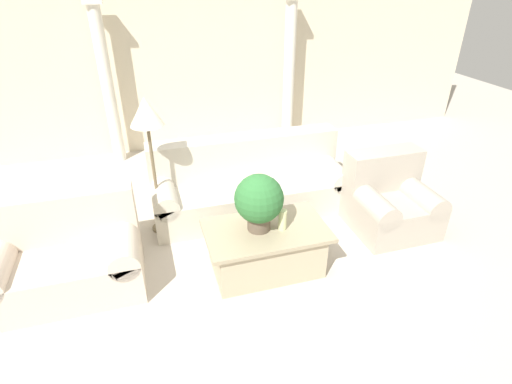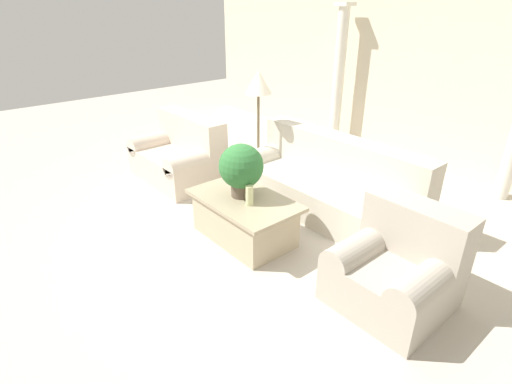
# 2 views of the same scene
# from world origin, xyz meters

# --- Properties ---
(ground_plane) EXTENTS (16.00, 16.00, 0.00)m
(ground_plane) POSITION_xyz_m (0.00, 0.00, 0.00)
(ground_plane) COLOR #BCB2A3
(wall_back) EXTENTS (10.00, 0.06, 3.20)m
(wall_back) POSITION_xyz_m (0.00, 3.12, 1.60)
(wall_back) COLOR beige
(wall_back) RESTS_ON ground_plane
(sofa_long) EXTENTS (2.38, 0.85, 0.90)m
(sofa_long) POSITION_xyz_m (0.16, 0.80, 0.35)
(sofa_long) COLOR beige
(sofa_long) RESTS_ON ground_plane
(loveseat) EXTENTS (1.35, 0.85, 0.90)m
(loveseat) POSITION_xyz_m (-1.88, -0.06, 0.35)
(loveseat) COLOR beige
(loveseat) RESTS_ON ground_plane
(coffee_table) EXTENTS (1.19, 0.72, 0.48)m
(coffee_table) POSITION_xyz_m (-0.01, -0.38, 0.25)
(coffee_table) COLOR tan
(coffee_table) RESTS_ON ground_plane
(potted_plant) EXTENTS (0.47, 0.47, 0.57)m
(potted_plant) POSITION_xyz_m (-0.07, -0.36, 0.80)
(potted_plant) COLOR brown
(potted_plant) RESTS_ON coffee_table
(pillar_candle) EXTENTS (0.08, 0.08, 0.21)m
(pillar_candle) POSITION_xyz_m (0.14, -0.43, 0.59)
(pillar_candle) COLOR beige
(pillar_candle) RESTS_ON coffee_table
(floor_lamp) EXTENTS (0.35, 0.35, 1.58)m
(floor_lamp) POSITION_xyz_m (-0.97, 0.64, 1.35)
(floor_lamp) COLOR brown
(floor_lamp) RESTS_ON ground_plane
(column_left) EXTENTS (0.25, 0.25, 2.33)m
(column_left) POSITION_xyz_m (-1.43, 2.82, 1.19)
(column_left) COLOR silver
(column_left) RESTS_ON ground_plane
(armchair) EXTENTS (0.89, 0.86, 0.87)m
(armchair) POSITION_xyz_m (1.61, -0.04, 0.34)
(armchair) COLOR #ADA393
(armchair) RESTS_ON ground_plane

